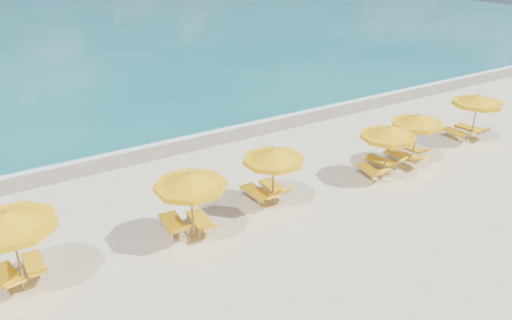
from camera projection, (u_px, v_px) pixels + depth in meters
ground_plane at (277, 203)px, 18.64m from camera, size 120.00×120.00×0.00m
ocean at (33, 24)px, 55.56m from camera, size 120.00×80.00×0.30m
wet_sand_band at (191, 140)px, 24.33m from camera, size 120.00×2.60×0.01m
foam_line at (184, 135)px, 24.95m from camera, size 120.00×1.20×0.03m
whitecap_near at (25, 108)px, 28.79m from camera, size 14.00×0.36×0.05m
whitecap_far at (192, 56)px, 41.00m from camera, size 18.00×0.30×0.05m
umbrella_2 at (9, 221)px, 13.34m from camera, size 3.19×3.19×2.55m
umbrella_3 at (191, 182)px, 15.73m from camera, size 3.08×3.08×2.40m
umbrella_4 at (273, 156)px, 17.80m from camera, size 2.92×2.92×2.27m
umbrella_5 at (388, 133)px, 19.86m from camera, size 2.54×2.54×2.28m
umbrella_6 at (418, 121)px, 21.23m from camera, size 2.85×2.85×2.26m
umbrella_7 at (478, 100)px, 23.52m from camera, size 2.47×2.47×2.38m
lounger_2_left at (8, 280)px, 14.19m from camera, size 0.84×1.79×0.69m
lounger_2_right at (35, 267)px, 14.74m from camera, size 0.56×1.68×0.62m
lounger_3_left at (174, 227)px, 16.67m from camera, size 0.80×1.88×0.86m
lounger_3_right at (201, 224)px, 16.92m from camera, size 0.74×1.83×0.69m
lounger_4_left at (256, 195)px, 18.74m from camera, size 0.69×1.86×0.68m
lounger_4_right at (274, 191)px, 19.08m from camera, size 0.72×1.80×0.82m
lounger_5_left at (370, 173)px, 20.52m from camera, size 0.81×1.70×0.80m
lounger_5_right at (381, 164)px, 21.21m from camera, size 0.95×1.93×0.90m
lounger_6_left at (401, 158)px, 21.84m from camera, size 0.94×1.99×0.68m
lounger_6_right at (412, 151)px, 22.62m from camera, size 0.74×1.75×0.67m
lounger_7_left at (455, 135)px, 24.40m from camera, size 0.68×1.78×0.75m
lounger_7_right at (471, 131)px, 24.77m from camera, size 0.79×1.94×0.83m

